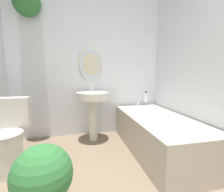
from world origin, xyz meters
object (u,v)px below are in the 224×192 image
at_px(pedestal_sink, 93,103).
at_px(bathtub, 158,133).
at_px(potted_plant, 43,177).
at_px(shampoo_bottle, 146,97).
at_px(toilet, 7,139).

distance_m(pedestal_sink, bathtub, 1.06).
bearing_deg(potted_plant, shampoo_bottle, 45.99).
bearing_deg(bathtub, potted_plant, -149.36).
xyz_separation_m(bathtub, shampoo_bottle, (0.15, 0.75, 0.39)).
bearing_deg(toilet, shampoo_bottle, 20.61).
bearing_deg(pedestal_sink, potted_plant, -110.48).
bearing_deg(pedestal_sink, bathtub, -35.23).
bearing_deg(pedestal_sink, toilet, -150.32).
xyz_separation_m(toilet, pedestal_sink, (1.02, 0.58, 0.25)).
bearing_deg(potted_plant, toilet, 123.04).
distance_m(bathtub, shampoo_bottle, 0.86).
relative_size(toilet, potted_plant, 1.37).
bearing_deg(shampoo_bottle, pedestal_sink, -170.21).
relative_size(toilet, pedestal_sink, 0.90).
bearing_deg(potted_plant, pedestal_sink, 69.52).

